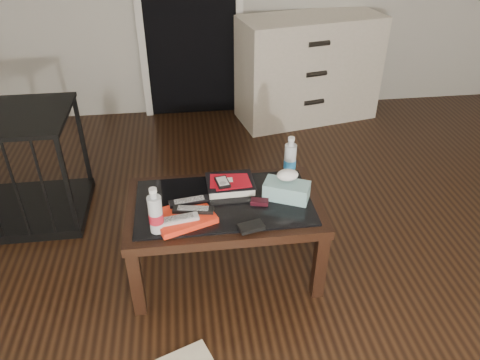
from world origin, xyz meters
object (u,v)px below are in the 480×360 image
(tissue_box, at_px, (287,190))
(textbook, at_px, (230,184))
(pet_crate, at_px, (10,185))
(water_bottle_left, at_px, (155,210))
(water_bottle_right, at_px, (290,157))
(dresser, at_px, (308,69))
(coffee_table, at_px, (224,211))

(tissue_box, bearing_deg, textbook, 179.92)
(textbook, bearing_deg, pet_crate, 156.72)
(water_bottle_left, xyz_separation_m, water_bottle_right, (0.72, 0.40, 0.00))
(water_bottle_left, distance_m, tissue_box, 0.69)
(dresser, xyz_separation_m, pet_crate, (-2.23, -1.23, -0.22))
(dresser, xyz_separation_m, water_bottle_left, (-1.26, -2.09, 0.13))
(coffee_table, relative_size, water_bottle_right, 4.20)
(coffee_table, distance_m, water_bottle_left, 0.43)
(coffee_table, height_order, pet_crate, pet_crate)
(dresser, distance_m, tissue_box, 2.00)
(water_bottle_left, bearing_deg, coffee_table, 30.10)
(water_bottle_left, distance_m, water_bottle_right, 0.82)
(coffee_table, relative_size, water_bottle_left, 4.20)
(water_bottle_right, bearing_deg, textbook, -166.14)
(textbook, bearing_deg, water_bottle_right, 12.67)
(textbook, relative_size, water_bottle_right, 1.05)
(textbook, height_order, water_bottle_left, water_bottle_left)
(water_bottle_right, xyz_separation_m, tissue_box, (-0.06, -0.21, -0.07))
(dresser, bearing_deg, tissue_box, -119.25)
(coffee_table, relative_size, pet_crate, 1.11)
(textbook, bearing_deg, water_bottle_left, -141.65)
(textbook, height_order, tissue_box, tissue_box)
(pet_crate, bearing_deg, textbook, -22.14)
(dresser, bearing_deg, coffee_table, -127.77)
(dresser, bearing_deg, water_bottle_right, -119.42)
(water_bottle_right, height_order, tissue_box, water_bottle_right)
(coffee_table, distance_m, textbook, 0.16)
(coffee_table, distance_m, tissue_box, 0.34)
(pet_crate, distance_m, tissue_box, 1.78)
(dresser, distance_m, pet_crate, 2.55)
(pet_crate, xyz_separation_m, water_bottle_left, (0.96, -0.86, 0.35))
(water_bottle_left, height_order, tissue_box, water_bottle_left)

